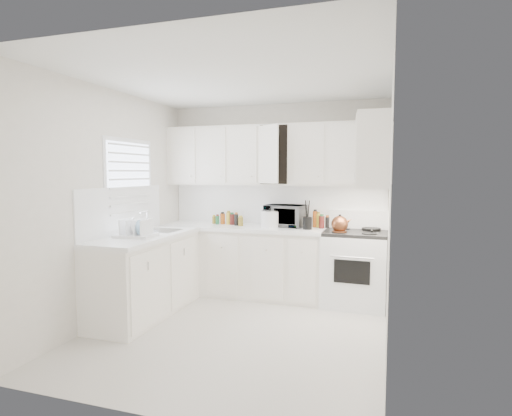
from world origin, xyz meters
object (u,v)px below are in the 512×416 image
at_px(tea_kettle, 340,223).
at_px(microwave, 286,213).
at_px(dish_rack, 136,227).
at_px(utensil_crock, 307,214).
at_px(rice_cooker, 270,218).
at_px(stove, 355,258).

xyz_separation_m(tea_kettle, microwave, (-0.74, 0.29, 0.07)).
xyz_separation_m(microwave, dish_rack, (-1.39, -1.40, -0.06)).
bearing_deg(microwave, utensil_crock, -22.69).
xyz_separation_m(microwave, utensil_crock, (0.33, -0.22, 0.01)).
distance_m(microwave, rice_cooker, 0.23).
distance_m(rice_cooker, utensil_crock, 0.52).
height_order(tea_kettle, utensil_crock, utensil_crock).
bearing_deg(utensil_crock, microwave, 146.83).
height_order(tea_kettle, rice_cooker, rice_cooker).
distance_m(tea_kettle, microwave, 0.80).
distance_m(stove, microwave, 1.07).
height_order(stove, tea_kettle, stove).
height_order(stove, utensil_crock, utensil_crock).
bearing_deg(tea_kettle, stove, 40.86).
relative_size(rice_cooker, utensil_crock, 0.65).
bearing_deg(rice_cooker, stove, -10.47).
bearing_deg(stove, tea_kettle, -136.12).
bearing_deg(rice_cooker, utensil_crock, -19.77).
height_order(tea_kettle, dish_rack, dish_rack).
relative_size(tea_kettle, utensil_crock, 0.67).
bearing_deg(tea_kettle, microwave, 157.75).
bearing_deg(microwave, dish_rack, -124.45).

